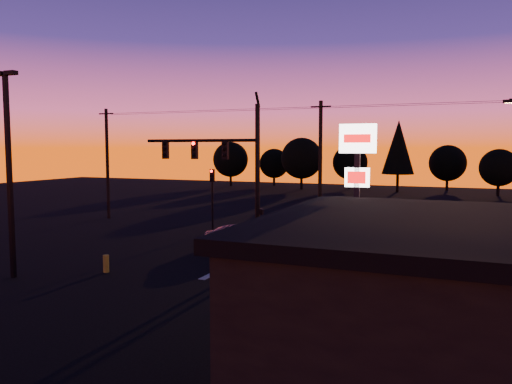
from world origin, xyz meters
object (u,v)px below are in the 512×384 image
parking_lot_light (9,160)px  pylon_sign (357,170)px  secondary_signal (212,191)px  bollard (106,264)px  car_right (325,237)px  traffic_signal_mast (229,165)px  car_mid (240,238)px  suv_parked (366,294)px

parking_lot_light → pylon_sign: 15.19m
secondary_signal → bollard: bearing=-86.5°
parking_lot_light → car_right: (11.16, 12.08, -4.64)m
bollard → car_right: 12.56m
traffic_signal_mast → secondary_signal: 9.19m
car_mid → suv_parked: size_ratio=0.77×
traffic_signal_mast → parking_lot_light: parking_lot_light is taller
traffic_signal_mast → car_right: (3.76, 5.09, -4.30)m
pylon_sign → parking_lot_light: bearing=-162.8°
secondary_signal → car_right: size_ratio=1.00×
car_mid → traffic_signal_mast: bearing=170.6°
car_mid → car_right: size_ratio=0.95×
pylon_sign → traffic_signal_mast: bearing=160.6°
parking_lot_light → bollard: parking_lot_light is taller
parking_lot_light → bollard: (3.25, 2.34, -4.86)m
secondary_signal → pylon_sign: pylon_sign is taller
secondary_signal → suv_parked: bearing=-45.8°
parking_lot_light → suv_parked: parking_lot_light is taller
traffic_signal_mast → car_right: size_ratio=1.97×
pylon_sign → bollard: 12.31m
suv_parked → car_mid: bearing=114.0°
parking_lot_light → suv_parked: bearing=3.9°
traffic_signal_mast → pylon_sign: 7.52m
pylon_sign → suv_parked: 5.51m
pylon_sign → bollard: pylon_sign is taller
bollard → car_mid: bearing=62.5°
secondary_signal → bollard: (0.75, -12.15, -2.45)m
traffic_signal_mast → suv_parked: size_ratio=1.61×
traffic_signal_mast → pylon_sign: (7.10, -2.49, -0.02)m
parking_lot_light → car_right: bearing=47.3°
car_mid → secondary_signal: bearing=21.0°
car_right → car_mid: bearing=-37.0°
secondary_signal → bollard: 12.41m
secondary_signal → parking_lot_light: size_ratio=0.48×
traffic_signal_mast → car_right: 7.66m
car_right → bollard: bearing=-18.4°
parking_lot_light → pylon_sign: bearing=17.2°
secondary_signal → pylon_sign: (12.00, -9.99, 2.05)m
bollard → pylon_sign: bearing=10.9°
secondary_signal → car_mid: 7.09m
parking_lot_light → pylon_sign: parking_lot_light is taller
traffic_signal_mast → secondary_signal: bearing=123.2°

